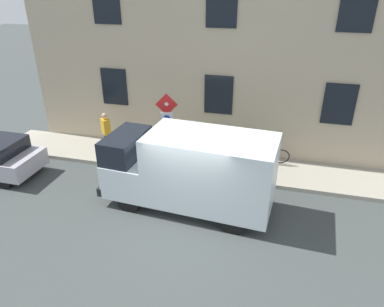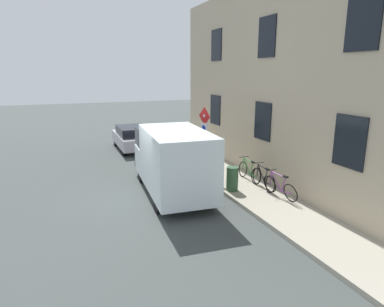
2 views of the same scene
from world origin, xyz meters
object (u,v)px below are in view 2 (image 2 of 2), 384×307
at_px(sign_post_stacked, 204,134).
at_px(delivery_van, 172,159).
at_px(bicycle_purple, 280,187).
at_px(litter_bin, 232,179).
at_px(bicycle_green, 249,171).
at_px(parked_hatchback, 133,137).
at_px(pedestrian, 194,140).
at_px(bicycle_black, 263,179).

xyz_separation_m(sign_post_stacked, delivery_van, (-1.91, -1.40, -0.57)).
distance_m(delivery_van, bicycle_purple, 3.98).
bearing_deg(litter_bin, bicycle_green, 33.38).
bearing_deg(parked_hatchback, sign_post_stacked, -164.61).
xyz_separation_m(delivery_van, litter_bin, (2.06, -0.87, -0.74)).
bearing_deg(pedestrian, bicycle_black, 140.82).
bearing_deg(delivery_van, sign_post_stacked, -49.72).
height_order(parked_hatchback, bicycle_purple, parked_hatchback).
distance_m(sign_post_stacked, pedestrian, 2.98).
distance_m(sign_post_stacked, litter_bin, 2.62).
bearing_deg(bicycle_purple, litter_bin, 37.74).
relative_size(delivery_van, parked_hatchback, 1.36).
relative_size(bicycle_black, pedestrian, 1.00).
xyz_separation_m(delivery_van, bicycle_green, (3.27, -0.07, -0.82)).
height_order(parked_hatchback, bicycle_black, parked_hatchback).
height_order(delivery_van, pedestrian, delivery_van).
xyz_separation_m(bicycle_black, litter_bin, (-1.22, 0.22, 0.08)).
xyz_separation_m(parked_hatchback, pedestrian, (2.39, -3.64, 0.34)).
distance_m(bicycle_black, litter_bin, 1.24).
bearing_deg(bicycle_green, litter_bin, 124.57).
height_order(delivery_van, parked_hatchback, delivery_van).
height_order(sign_post_stacked, delivery_van, sign_post_stacked).
distance_m(parked_hatchback, pedestrian, 4.37).
distance_m(sign_post_stacked, parked_hatchback, 6.77).
bearing_deg(pedestrian, litter_bin, 127.47).
distance_m(delivery_van, bicycle_green, 3.37).
height_order(bicycle_purple, pedestrian, pedestrian).
height_order(bicycle_green, pedestrian, pedestrian).
bearing_deg(pedestrian, parked_hatchback, -13.68).
height_order(sign_post_stacked, bicycle_purple, sign_post_stacked).
bearing_deg(delivery_van, bicycle_black, -104.38).
distance_m(delivery_van, pedestrian, 4.91).
bearing_deg(pedestrian, bicycle_green, 142.66).
bearing_deg(bicycle_black, litter_bin, 85.01).
bearing_deg(delivery_van, bicycle_green, -87.10).
xyz_separation_m(parked_hatchback, litter_bin, (1.90, -8.70, -0.14)).
bearing_deg(bicycle_black, delivery_van, 77.02).
bearing_deg(delivery_van, litter_bin, -108.79).
relative_size(sign_post_stacked, litter_bin, 3.11).
distance_m(bicycle_black, bicycle_green, 1.02).
relative_size(parked_hatchback, bicycle_black, 2.34).
xyz_separation_m(pedestrian, litter_bin, (-0.49, -5.06, -0.48)).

